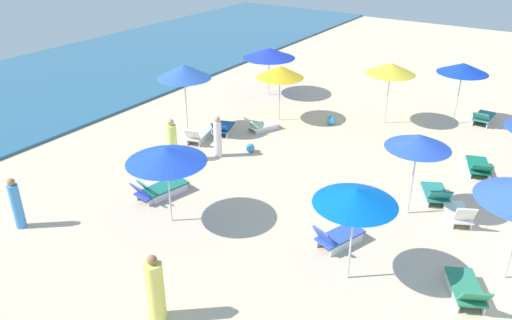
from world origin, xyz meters
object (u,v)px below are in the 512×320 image
beachgoer_3 (17,204)px  lounge_chair_8_0 (261,125)px  lounge_chair_5_0 (337,237)px  lounge_chair_9_1 (436,194)px  lounge_chair_1_1 (162,188)px  beach_ball_0 (250,148)px  lounge_chair_3_1 (467,290)px  beachgoer_1 (218,137)px  umbrella_1 (166,155)px  lounge_chair_9_0 (459,214)px  umbrella_9 (419,141)px  umbrella_7 (184,71)px  lounge_chair_7_1 (223,128)px  lounge_chair_6_0 (479,167)px  beach_ball_1 (331,120)px  umbrella_2 (391,69)px  beachgoer_0 (172,142)px  umbrella_0 (269,53)px  umbrella_5 (356,197)px  lounge_chair_1_0 (154,191)px  umbrella_8 (280,72)px  lounge_chair_7_0 (198,135)px  lounge_chair_4_0 (483,117)px  umbrella_4 (463,68)px

beachgoer_3 → lounge_chair_8_0: bearing=113.4°
lounge_chair_5_0 → lounge_chair_9_1: 4.03m
lounge_chair_1_1 → beach_ball_0: bearing=-83.7°
lounge_chair_3_1 → beachgoer_1: size_ratio=1.02×
umbrella_1 → lounge_chair_5_0: bearing=-71.6°
lounge_chair_9_0 → beach_ball_0: size_ratio=4.41×
lounge_chair_3_1 → umbrella_9: umbrella_9 is taller
umbrella_7 → lounge_chair_7_1: bearing=-65.4°
lounge_chair_6_0 → beach_ball_1: (1.24, 6.03, -0.06)m
umbrella_7 → lounge_chair_9_1: (-0.01, -9.80, -2.23)m
umbrella_2 → lounge_chair_9_0: (-6.03, -4.41, -2.07)m
beach_ball_0 → lounge_chair_3_1: bearing=-114.4°
lounge_chair_5_0 → beach_ball_1: size_ratio=3.98×
beachgoer_0 → umbrella_1: bearing=112.5°
umbrella_7 → lounge_chair_9_1: umbrella_7 is taller
beachgoer_1 → lounge_chair_9_1: bearing=-120.5°
umbrella_0 → umbrella_5: 13.64m
lounge_chair_3_1 → lounge_chair_5_0: (0.28, 3.32, -0.00)m
lounge_chair_7_1 → beachgoer_3: (-8.36, 0.80, 0.46)m
lounge_chair_5_0 → beachgoer_0: beachgoer_0 is taller
beachgoer_3 → beachgoer_1: bearing=108.9°
lounge_chair_9_0 → umbrella_1: bearing=5.6°
umbrella_7 → lounge_chair_1_0: bearing=-151.1°
lounge_chair_3_1 → beach_ball_1: lounge_chair_3_1 is taller
lounge_chair_7_1 → umbrella_8: size_ratio=0.60×
lounge_chair_3_1 → lounge_chair_7_1: size_ratio=1.11×
lounge_chair_7_0 → lounge_chair_9_0: 9.73m
lounge_chair_4_0 → lounge_chair_6_0: bearing=101.9°
umbrella_9 → beachgoer_0: (-1.15, 8.06, -1.57)m
lounge_chair_8_0 → lounge_chair_9_0: 8.66m
umbrella_1 → lounge_chair_1_0: 2.36m
umbrella_5 → lounge_chair_6_0: size_ratio=1.49×
umbrella_1 → lounge_chair_7_1: (5.82, 2.51, -1.83)m
lounge_chair_4_0 → beachgoer_3: bearing=61.3°
lounge_chair_7_0 → umbrella_1: bearing=105.7°
beach_ball_0 → beachgoer_1: bearing=140.1°
lounge_chair_1_1 → umbrella_5: size_ratio=0.66×
lounge_chair_7_0 → umbrella_0: bearing=-99.7°
umbrella_4 → lounge_chair_9_1: size_ratio=1.72×
lounge_chair_1_0 → beach_ball_1: lounge_chair_1_0 is taller
beach_ball_0 → beach_ball_1: bearing=-18.0°
umbrella_1 → lounge_chair_4_0: 14.07m
lounge_chair_8_0 → lounge_chair_6_0: bearing=-150.2°
umbrella_0 → lounge_chair_9_0: (-6.46, -10.38, -1.77)m
umbrella_5 → umbrella_9: 3.66m
lounge_chair_4_0 → beach_ball_1: bearing=36.8°
beachgoer_3 → lounge_chair_5_0: bearing=61.9°
lounge_chair_1_0 → beachgoer_0: beachgoer_0 is taller
beachgoer_1 → beach_ball_0: beachgoer_1 is taller
umbrella_0 → lounge_chair_5_0: bearing=-139.6°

